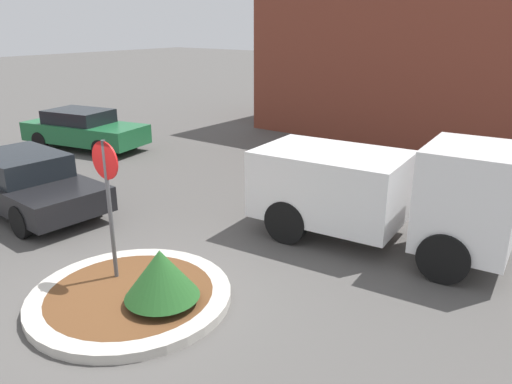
# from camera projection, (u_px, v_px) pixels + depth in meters

# --- Properties ---
(ground_plane) EXTENTS (120.00, 120.00, 0.00)m
(ground_plane) POSITION_uv_depth(u_px,v_px,m) (131.00, 301.00, 8.24)
(ground_plane) COLOR #514F4C
(traffic_island) EXTENTS (3.31, 3.31, 0.16)m
(traffic_island) POSITION_uv_depth(u_px,v_px,m) (131.00, 296.00, 8.22)
(traffic_island) COLOR #BCB7AD
(traffic_island) RESTS_ON ground_plane
(stop_sign) EXTENTS (0.63, 0.07, 2.59)m
(stop_sign) POSITION_uv_depth(u_px,v_px,m) (108.00, 189.00, 8.18)
(stop_sign) COLOR #4C4C51
(stop_sign) RESTS_ON ground_plane
(island_shrub) EXTENTS (1.18, 1.18, 0.91)m
(island_shrub) POSITION_uv_depth(u_px,v_px,m) (161.00, 274.00, 7.71)
(island_shrub) COLOR brown
(island_shrub) RESTS_ON traffic_island
(utility_truck) EXTENTS (5.21, 2.42, 2.29)m
(utility_truck) POSITION_uv_depth(u_px,v_px,m) (381.00, 190.00, 9.94)
(utility_truck) COLOR white
(utility_truck) RESTS_ON ground_plane
(storefront_building) EXTENTS (13.48, 6.07, 7.53)m
(storefront_building) POSITION_uv_depth(u_px,v_px,m) (444.00, 38.00, 18.78)
(storefront_building) COLOR brown
(storefront_building) RESTS_ON ground_plane
(parked_sedan_green) EXTENTS (4.76, 2.61, 1.39)m
(parked_sedan_green) POSITION_uv_depth(u_px,v_px,m) (84.00, 129.00, 17.84)
(parked_sedan_green) COLOR #1E6638
(parked_sedan_green) RESTS_ON ground_plane
(parked_sedan_black) EXTENTS (4.66, 2.15, 1.40)m
(parked_sedan_black) POSITION_uv_depth(u_px,v_px,m) (26.00, 182.00, 11.96)
(parked_sedan_black) COLOR black
(parked_sedan_black) RESTS_ON ground_plane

